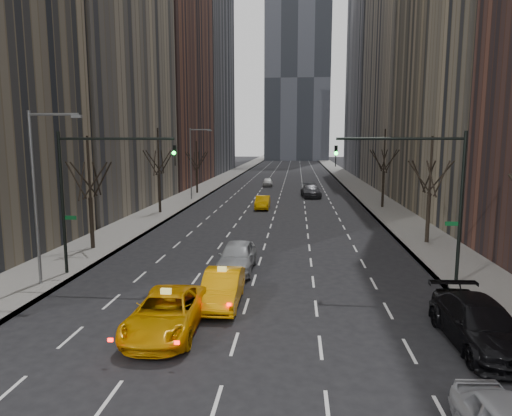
% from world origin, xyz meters
% --- Properties ---
extents(ground, '(400.00, 400.00, 0.00)m').
position_xyz_m(ground, '(0.00, 0.00, 0.00)').
color(ground, black).
rests_on(ground, ground).
extents(sidewalk_left, '(4.50, 320.00, 0.15)m').
position_xyz_m(sidewalk_left, '(-12.25, 70.00, 0.07)').
color(sidewalk_left, slate).
rests_on(sidewalk_left, ground).
extents(sidewalk_right, '(4.50, 320.00, 0.15)m').
position_xyz_m(sidewalk_right, '(12.25, 70.00, 0.07)').
color(sidewalk_right, slate).
rests_on(sidewalk_right, ground).
extents(bld_left_far, '(14.00, 28.00, 44.00)m').
position_xyz_m(bld_left_far, '(-21.50, 66.00, 22.00)').
color(bld_left_far, brown).
rests_on(bld_left_far, ground).
extents(bld_left_deep, '(14.00, 30.00, 60.00)m').
position_xyz_m(bld_left_deep, '(-21.50, 96.00, 30.00)').
color(bld_left_deep, slate).
rests_on(bld_left_deep, ground).
extents(bld_right_far, '(14.00, 28.00, 50.00)m').
position_xyz_m(bld_right_far, '(21.50, 64.00, 25.00)').
color(bld_right_far, gray).
rests_on(bld_right_far, ground).
extents(bld_right_deep, '(14.00, 30.00, 58.00)m').
position_xyz_m(bld_right_deep, '(21.50, 95.00, 29.00)').
color(bld_right_deep, slate).
rests_on(bld_right_deep, ground).
extents(tower_far, '(24.00, 24.00, 120.00)m').
position_xyz_m(tower_far, '(2.00, 170.00, 60.00)').
color(tower_far, black).
rests_on(tower_far, ground).
extents(tree_lw_b, '(3.36, 3.50, 7.82)m').
position_xyz_m(tree_lw_b, '(-12.00, 18.00, 3.72)').
color(tree_lw_b, black).
rests_on(tree_lw_b, ground).
extents(tree_lw_c, '(3.36, 3.50, 8.74)m').
position_xyz_m(tree_lw_c, '(-12.00, 34.00, 4.04)').
color(tree_lw_c, black).
rests_on(tree_lw_c, ground).
extents(tree_lw_d, '(3.36, 3.50, 7.36)m').
position_xyz_m(tree_lw_d, '(-12.00, 52.00, 3.56)').
color(tree_lw_d, black).
rests_on(tree_lw_d, ground).
extents(tree_rw_b, '(3.36, 3.50, 7.82)m').
position_xyz_m(tree_rw_b, '(12.00, 22.00, 3.72)').
color(tree_rw_b, black).
rests_on(tree_rw_b, ground).
extents(tree_rw_c, '(3.36, 3.50, 8.74)m').
position_xyz_m(tree_rw_c, '(12.00, 40.00, 4.04)').
color(tree_rw_c, black).
rests_on(tree_rw_c, ground).
extents(traffic_mast_left, '(6.69, 0.39, 8.00)m').
position_xyz_m(traffic_mast_left, '(-9.11, 12.00, 5.49)').
color(traffic_mast_left, black).
rests_on(traffic_mast_left, ground).
extents(traffic_mast_right, '(6.69, 0.39, 8.00)m').
position_xyz_m(traffic_mast_right, '(9.11, 12.00, 5.49)').
color(traffic_mast_right, black).
rests_on(traffic_mast_right, ground).
extents(streetlight_near, '(2.83, 0.22, 9.00)m').
position_xyz_m(streetlight_near, '(-10.84, 10.00, 5.62)').
color(streetlight_near, slate).
rests_on(streetlight_near, ground).
extents(streetlight_far, '(2.83, 0.22, 9.00)m').
position_xyz_m(streetlight_far, '(-10.84, 45.00, 5.62)').
color(streetlight_far, slate).
rests_on(streetlight_far, ground).
extents(taxi_suv, '(2.72, 5.76, 1.59)m').
position_xyz_m(taxi_suv, '(-2.87, 4.87, 0.80)').
color(taxi_suv, '#DC9504').
rests_on(taxi_suv, ground).
extents(taxi_sedan, '(1.75, 4.86, 1.59)m').
position_xyz_m(taxi_sedan, '(-1.15, 8.18, 0.80)').
color(taxi_sedan, '#FFA205').
rests_on(taxi_sedan, ground).
extents(silver_sedan_ahead, '(2.06, 5.07, 1.72)m').
position_xyz_m(silver_sedan_ahead, '(-1.18, 13.82, 0.86)').
color(silver_sedan_ahead, '#989CA0').
rests_on(silver_sedan_ahead, ground).
extents(parked_suv_black, '(2.65, 6.00, 1.71)m').
position_xyz_m(parked_suv_black, '(9.20, 4.67, 0.86)').
color(parked_suv_black, black).
rests_on(parked_suv_black, ground).
extents(far_taxi, '(1.54, 4.42, 1.45)m').
position_xyz_m(far_taxi, '(-1.51, 38.34, 0.73)').
color(far_taxi, '#EFA305').
rests_on(far_taxi, ground).
extents(far_suv_grey, '(2.92, 6.15, 1.73)m').
position_xyz_m(far_suv_grey, '(4.19, 49.62, 0.87)').
color(far_suv_grey, '#2F3035').
rests_on(far_suv_grey, ground).
extents(far_car_white, '(1.81, 4.09, 1.37)m').
position_xyz_m(far_car_white, '(-2.57, 63.62, 0.68)').
color(far_car_white, silver).
rests_on(far_car_white, ground).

